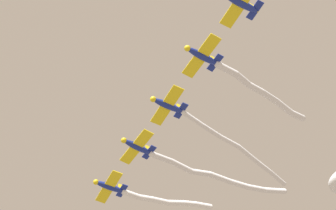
# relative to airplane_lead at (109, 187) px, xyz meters

# --- Properties ---
(airplane_lead) EXTENTS (6.64, 4.98, 1.66)m
(airplane_lead) POSITION_rel_airplane_lead_xyz_m (0.00, 0.00, 0.00)
(airplane_lead) COLOR navy
(smoke_trail_lead) EXTENTS (1.86, 14.91, 3.73)m
(smoke_trail_lead) POSITION_rel_airplane_lead_xyz_m (-0.70, 9.38, 1.16)
(smoke_trail_lead) COLOR white
(airplane_left_wing) EXTENTS (6.72, 5.09, 1.66)m
(airplane_left_wing) POSITION_rel_airplane_lead_xyz_m (8.28, 1.19, 0.30)
(airplane_left_wing) COLOR navy
(smoke_trail_left_wing) EXTENTS (3.02, 22.62, 3.39)m
(smoke_trail_left_wing) POSITION_rel_airplane_lead_xyz_m (6.53, 14.43, 1.24)
(smoke_trail_left_wing) COLOR white
(airplane_right_wing) EXTENTS (6.67, 5.01, 1.66)m
(airplane_right_wing) POSITION_rel_airplane_lead_xyz_m (16.54, 2.38, 0.00)
(airplane_right_wing) COLOR navy
(smoke_trail_right_wing) EXTENTS (5.82, 17.75, 2.58)m
(smoke_trail_right_wing) POSITION_rel_airplane_lead_xyz_m (14.04, 13.38, -1.03)
(smoke_trail_right_wing) COLOR white
(airplane_slot) EXTENTS (6.71, 5.07, 1.66)m
(airplane_slot) POSITION_rel_airplane_lead_xyz_m (24.82, 3.58, 0.30)
(airplane_slot) COLOR navy
(smoke_trail_slot) EXTENTS (5.24, 15.31, 2.36)m
(smoke_trail_slot) POSITION_rel_airplane_lead_xyz_m (22.47, 13.19, 0.53)
(smoke_trail_slot) COLOR white
(airplane_trail) EXTENTS (6.68, 5.02, 1.66)m
(airplane_trail) POSITION_rel_airplane_lead_xyz_m (33.08, 4.77, 0.00)
(airplane_trail) COLOR navy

